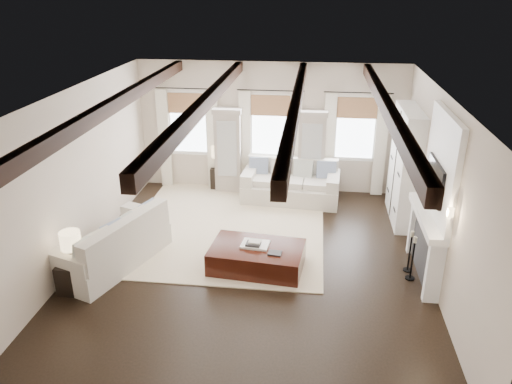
# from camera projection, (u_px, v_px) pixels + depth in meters

# --- Properties ---
(ground) EXTENTS (7.50, 7.50, 0.00)m
(ground) POSITION_uv_depth(u_px,v_px,m) (251.00, 264.00, 9.44)
(ground) COLOR black
(ground) RESTS_ON ground
(room_shell) EXTENTS (6.54, 7.54, 3.22)m
(room_shell) POSITION_uv_depth(u_px,v_px,m) (296.00, 155.00, 9.44)
(room_shell) COLOR beige
(room_shell) RESTS_ON ground
(area_rug) EXTENTS (4.13, 4.83, 0.02)m
(area_rug) POSITION_uv_depth(u_px,v_px,m) (228.00, 224.00, 10.94)
(area_rug) COLOR beige
(area_rug) RESTS_ON ground
(sofa_back) EXTENTS (2.36, 1.19, 0.98)m
(sofa_back) POSITION_uv_depth(u_px,v_px,m) (291.00, 184.00, 12.06)
(sofa_back) COLOR silver
(sofa_back) RESTS_ON ground
(sofa_left) EXTENTS (1.77, 2.54, 1.00)m
(sofa_left) POSITION_uv_depth(u_px,v_px,m) (114.00, 246.00, 9.25)
(sofa_left) COLOR silver
(sofa_left) RESTS_ON ground
(ottoman) EXTENTS (1.78, 1.22, 0.44)m
(ottoman) POSITION_uv_depth(u_px,v_px,m) (257.00, 258.00, 9.21)
(ottoman) COLOR black
(ottoman) RESTS_ON ground
(tray) EXTENTS (0.54, 0.43, 0.04)m
(tray) POSITION_uv_depth(u_px,v_px,m) (255.00, 244.00, 9.18)
(tray) COLOR white
(tray) RESTS_ON ottoman
(book_lower) EXTENTS (0.28, 0.23, 0.04)m
(book_lower) POSITION_uv_depth(u_px,v_px,m) (253.00, 244.00, 9.11)
(book_lower) COLOR #262628
(book_lower) RESTS_ON tray
(book_upper) EXTENTS (0.24, 0.19, 0.03)m
(book_upper) POSITION_uv_depth(u_px,v_px,m) (255.00, 242.00, 9.12)
(book_upper) COLOR beige
(book_upper) RESTS_ON book_lower
(book_loose) EXTENTS (0.26, 0.20, 0.03)m
(book_loose) POSITION_uv_depth(u_px,v_px,m) (275.00, 253.00, 8.89)
(book_loose) COLOR #262628
(book_loose) RESTS_ON ottoman
(side_table_front) EXTENTS (0.52, 0.52, 0.52)m
(side_table_front) POSITION_uv_depth(u_px,v_px,m) (76.00, 276.00, 8.56)
(side_table_front) COLOR black
(side_table_front) RESTS_ON ground
(lamp_front) EXTENTS (0.34, 0.34, 0.59)m
(lamp_front) POSITION_uv_depth(u_px,v_px,m) (71.00, 242.00, 8.30)
(lamp_front) COLOR black
(lamp_front) RESTS_ON side_table_front
(side_table_back) EXTENTS (0.37, 0.37, 0.56)m
(side_table_back) POSITION_uv_depth(u_px,v_px,m) (219.00, 178.00, 12.78)
(side_table_back) COLOR black
(side_table_back) RESTS_ON ground
(lamp_back) EXTENTS (0.34, 0.34, 0.58)m
(lamp_back) POSITION_uv_depth(u_px,v_px,m) (218.00, 152.00, 12.52)
(lamp_back) COLOR black
(lamp_back) RESTS_ON side_table_back
(candlestick_near) EXTENTS (0.17, 0.17, 0.85)m
(candlestick_near) POSITION_uv_depth(u_px,v_px,m) (412.00, 262.00, 8.83)
(candlestick_near) COLOR black
(candlestick_near) RESTS_ON ground
(candlestick_far) EXTENTS (0.16, 0.16, 0.81)m
(candlestick_far) POSITION_uv_depth(u_px,v_px,m) (409.00, 254.00, 9.09)
(candlestick_far) COLOR black
(candlestick_far) RESTS_ON ground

